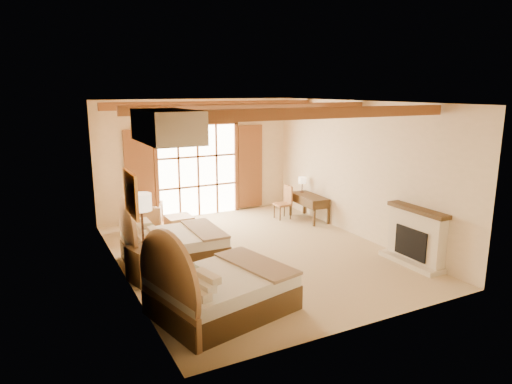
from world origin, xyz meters
TOP-DOWN VIEW (x-y plane):
  - floor at (0.00, 0.00)m, footprint 7.00×7.00m
  - wall_back at (0.00, 3.50)m, footprint 5.50×0.00m
  - wall_left at (-2.75, 0.00)m, footprint 0.00×7.00m
  - wall_right at (2.75, 0.00)m, footprint 0.00×7.00m
  - ceiling at (0.00, 0.00)m, footprint 7.00×7.00m
  - ceiling_beams at (0.00, 0.00)m, footprint 5.39×4.60m
  - french_doors at (0.00, 3.44)m, footprint 3.95×0.08m
  - fireplace at (2.60, -2.00)m, footprint 0.46×1.40m
  - painting at (-2.70, -0.75)m, footprint 0.06×0.95m
  - canopy_valance at (-2.40, -2.00)m, footprint 0.70×1.40m
  - bed_near at (-1.79, -2.11)m, footprint 2.36×1.96m
  - bed_far at (-1.81, 0.34)m, footprint 1.95×1.51m
  - nightstand at (-2.44, -0.40)m, footprint 0.68×0.68m
  - floor_lamp at (-2.50, -0.57)m, footprint 0.36×0.36m
  - armchair at (-1.72, 2.51)m, footprint 1.02×1.03m
  - ottoman at (-1.02, 2.06)m, footprint 0.61×0.61m
  - desk at (2.47, 1.63)m, footprint 0.60×1.27m
  - desk_chair at (1.91, 2.05)m, footprint 0.40×0.40m
  - desk_lamp at (2.53, 2.08)m, footprint 0.21×0.21m

SIDE VIEW (x-z plane):
  - floor at x=0.00m, z-range 0.00..0.00m
  - ottoman at x=-1.02m, z-range 0.00..0.44m
  - desk_chair at x=1.91m, z-range -0.17..0.74m
  - nightstand at x=-2.44m, z-range 0.00..0.67m
  - desk at x=2.47m, z-range 0.02..0.70m
  - armchair at x=-1.72m, z-range 0.00..0.74m
  - bed_far at x=-1.81m, z-range -0.25..1.02m
  - bed_near at x=-1.79m, z-range -0.27..1.08m
  - fireplace at x=2.60m, z-range -0.07..1.09m
  - desk_lamp at x=2.53m, z-range 0.78..1.20m
  - french_doors at x=0.00m, z-range -0.05..2.55m
  - floor_lamp at x=-2.50m, z-range 0.59..2.28m
  - wall_back at x=0.00m, z-range -1.15..4.35m
  - wall_left at x=-2.75m, z-range -1.90..5.10m
  - wall_right at x=2.75m, z-range -1.90..5.10m
  - painting at x=-2.70m, z-range 1.38..2.12m
  - canopy_valance at x=-2.40m, z-range 2.73..3.18m
  - ceiling_beams at x=0.00m, z-range 2.99..3.17m
  - ceiling at x=0.00m, z-range 3.20..3.20m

